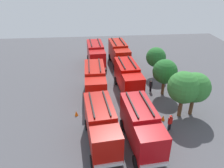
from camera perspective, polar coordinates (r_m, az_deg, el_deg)
name	(u,v)px	position (r m, az deg, el deg)	size (l,w,h in m)	color
ground_plane	(112,93)	(29.12, 0.00, -2.43)	(55.87, 55.87, 0.00)	#4C4C51
fire_truck_0	(96,54)	(36.78, -4.26, 7.89)	(7.36, 3.18, 3.88)	#AF0F10
fire_truck_1	(95,80)	(27.81, -4.44, 0.98)	(7.23, 2.82, 3.88)	#B9140B
fire_truck_2	(101,125)	(20.20, -2.81, -10.62)	(7.41, 3.36, 3.88)	#A90F09
fire_truck_3	(119,53)	(37.30, 1.83, 8.25)	(7.38, 3.24, 3.88)	#AC1107
fire_truck_4	(128,77)	(28.71, 4.26, 1.89)	(7.36, 3.19, 3.88)	#BB0702
fire_truck_5	(141,125)	(20.34, 7.73, -10.57)	(7.39, 3.27, 3.88)	#AF0B11
firefighter_0	(170,122)	(23.11, 14.99, -9.64)	(0.40, 0.48, 1.77)	black
firefighter_2	(151,85)	(29.67, 10.14, -0.25)	(0.48, 0.37, 1.65)	black
firefighter_3	(131,108)	(24.52, 5.09, -6.37)	(0.48, 0.41, 1.70)	black
tree_0	(156,57)	(33.25, 11.44, 6.87)	(2.95, 2.95, 4.57)	brown
tree_1	(165,72)	(28.25, 13.72, 3.16)	(3.13, 3.13, 4.85)	brown
tree_2	(195,88)	(25.05, 20.97, -0.88)	(3.29, 3.29, 5.10)	brown
tree_3	(184,88)	(24.21, 18.30, -0.89)	(3.47, 3.47, 5.39)	brown
traffic_cone_0	(76,113)	(25.10, -9.35, -7.60)	(0.41, 0.41, 0.59)	#F2600C
traffic_cone_1	(163,118)	(24.73, 13.25, -8.61)	(0.43, 0.43, 0.61)	#F2600C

